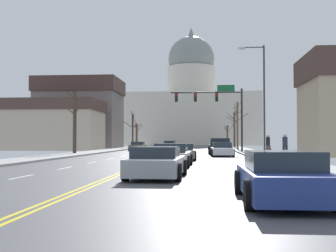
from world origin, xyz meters
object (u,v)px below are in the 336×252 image
(street_lamp_right, at_px, (261,91))
(sedan_oncoming_01, at_px, (170,145))
(pickup_truck_near_00, at_px, (220,147))
(sedan_oncoming_00, at_px, (138,146))
(sedan_near_02, at_px, (182,152))
(bicycle_parked, at_px, (269,152))
(pedestrian_01, at_px, (285,145))
(pedestrian_00, at_px, (268,143))
(sedan_near_05, at_px, (282,178))
(signal_gantry, at_px, (217,103))
(sedan_near_04, at_px, (157,163))
(sedan_near_01, at_px, (222,150))
(sedan_near_03, at_px, (172,156))

(street_lamp_right, height_order, sedan_oncoming_01, street_lamp_right)
(pickup_truck_near_00, height_order, sedan_oncoming_00, pickup_truck_near_00)
(sedan_oncoming_01, bearing_deg, pickup_truck_near_00, -73.70)
(sedan_near_02, bearing_deg, bicycle_parked, 15.66)
(pedestrian_01, xyz_separation_m, bicycle_parked, (-0.67, 2.51, -0.60))
(street_lamp_right, relative_size, sedan_oncoming_00, 1.91)
(pedestrian_00, xyz_separation_m, pedestrian_01, (0.06, -7.41, -0.02))
(pickup_truck_near_00, bearing_deg, street_lamp_right, -73.61)
(street_lamp_right, height_order, sedan_near_02, street_lamp_right)
(sedan_near_05, distance_m, sedan_oncoming_01, 58.38)
(sedan_near_02, height_order, bicycle_parked, sedan_near_02)
(signal_gantry, distance_m, sedan_near_04, 31.81)
(sedan_near_02, height_order, sedan_oncoming_00, sedan_oncoming_00)
(sedan_near_05, bearing_deg, sedan_oncoming_00, 103.09)
(bicycle_parked, bearing_deg, sedan_oncoming_00, 120.22)
(signal_gantry, height_order, sedan_near_04, signal_gantry)
(sedan_oncoming_01, bearing_deg, street_lamp_right, -73.67)
(street_lamp_right, bearing_deg, sedan_near_01, 132.15)
(sedan_near_03, relative_size, sedan_oncoming_00, 0.94)
(sedan_near_01, xyz_separation_m, pedestrian_00, (3.89, -0.13, 0.54))
(sedan_near_05, bearing_deg, sedan_near_02, 99.43)
(sedan_near_04, bearing_deg, sedan_near_05, -58.40)
(signal_gantry, xyz_separation_m, pedestrian_01, (4.13, -17.59, -4.32))
(sedan_near_02, bearing_deg, street_lamp_right, 30.70)
(street_lamp_right, relative_size, pickup_truck_near_00, 1.53)
(sedan_near_01, height_order, sedan_near_03, sedan_near_03)
(pickup_truck_near_00, xyz_separation_m, pedestrian_01, (3.87, -13.99, 0.38))
(pickup_truck_near_00, xyz_separation_m, bicycle_parked, (3.20, -11.48, -0.22))
(pickup_truck_near_00, relative_size, pedestrian_00, 3.29)
(sedan_oncoming_01, xyz_separation_m, pedestrian_00, (10.95, -31.00, 0.52))
(sedan_near_03, bearing_deg, sedan_oncoming_00, 102.13)
(sedan_near_05, bearing_deg, bicycle_parked, 82.29)
(signal_gantry, distance_m, sedan_oncoming_01, 22.46)
(street_lamp_right, bearing_deg, bicycle_parked, -79.06)
(street_lamp_right, distance_m, sedan_near_01, 6.39)
(sedan_near_03, xyz_separation_m, sedan_oncoming_00, (-6.97, 32.43, -0.02))
(pickup_truck_near_00, xyz_separation_m, sedan_near_01, (-0.09, -6.45, -0.15))
(sedan_near_01, height_order, sedan_oncoming_00, sedan_near_01)
(sedan_oncoming_01, height_order, pedestrian_00, pedestrian_00)
(sedan_near_02, relative_size, sedan_near_05, 1.03)
(sedan_near_03, relative_size, pedestrian_01, 2.51)
(sedan_near_03, relative_size, bicycle_parked, 2.42)
(sedan_oncoming_00, relative_size, pedestrian_01, 2.67)
(sedan_near_03, bearing_deg, sedan_oncoming_01, 94.84)
(sedan_near_02, xyz_separation_m, sedan_near_04, (-0.21, -14.43, 0.01))
(sedan_near_03, relative_size, sedan_oncoming_01, 0.99)
(street_lamp_right, relative_size, pedestrian_01, 5.10)
(sedan_oncoming_01, bearing_deg, pedestrian_01, -74.01)
(sedan_near_01, bearing_deg, sedan_oncoming_00, 119.37)
(street_lamp_right, distance_m, sedan_oncoming_00, 25.52)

